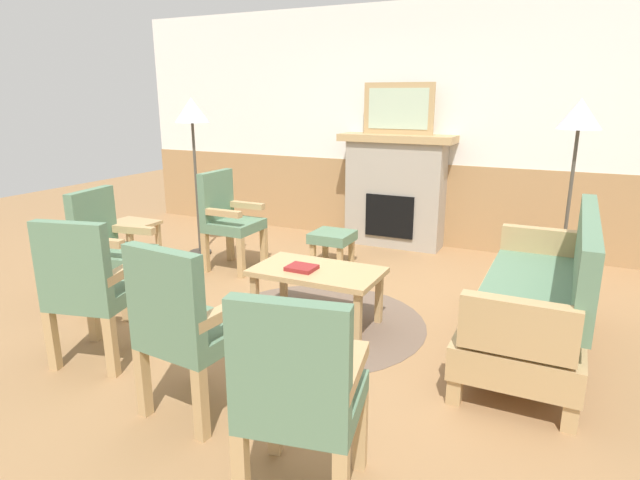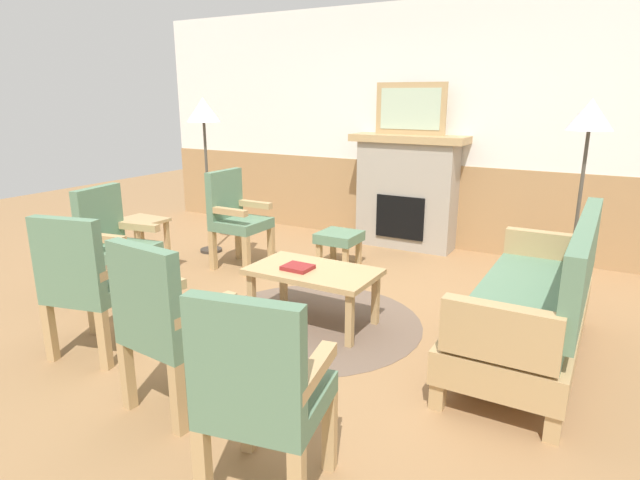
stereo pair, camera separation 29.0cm
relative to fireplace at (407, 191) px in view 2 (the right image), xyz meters
name	(u,v)px [view 2 (the right image)]	position (x,y,z in m)	size (l,w,h in m)	color
ground_plane	(298,317)	(0.00, -2.35, -0.65)	(14.00, 14.00, 0.00)	#997047
wall_back	(417,131)	(0.00, 0.25, 0.66)	(7.20, 0.14, 2.70)	white
fireplace	(407,191)	(0.00, 0.00, 0.00)	(1.30, 0.44, 1.28)	#A39989
framed_picture	(410,109)	(0.00, 0.00, 0.91)	(0.80, 0.04, 0.56)	tan
couch	(533,304)	(1.70, -2.19, -0.26)	(0.70, 1.80, 0.98)	tan
coffee_table	(313,276)	(0.17, -2.39, -0.27)	(0.96, 0.56, 0.44)	tan
round_rug	(313,322)	(0.17, -2.39, -0.65)	(1.67, 1.67, 0.01)	brown
book_on_table	(298,267)	(0.07, -2.45, -0.20)	(0.21, 0.18, 0.03)	maroon
footstool	(339,239)	(-0.32, -1.04, -0.37)	(0.40, 0.40, 0.36)	tan
armchair_near_fireplace	(114,241)	(-1.50, -2.83, -0.11)	(0.55, 0.55, 0.98)	tan
armchair_by_window_left	(235,215)	(-1.24, -1.55, -0.11)	(0.48, 0.48, 0.98)	tan
armchair_front_left	(85,280)	(-0.87, -3.57, -0.11)	(0.58, 0.58, 0.98)	tan
armchair_front_center	(167,319)	(0.06, -3.77, -0.11)	(0.52, 0.52, 0.98)	tan
armchair_corner_left	(260,389)	(0.91, -4.09, -0.11)	(0.56, 0.56, 0.98)	tan
side_table	(139,231)	(-1.88, -2.23, -0.22)	(0.44, 0.44, 0.55)	tan
floor_lamp_by_couch	(589,128)	(1.82, -0.82, 0.80)	(0.36, 0.36, 1.68)	#332D28
floor_lamp_by_chairs	(204,120)	(-1.82, -1.29, 0.80)	(0.36, 0.36, 1.68)	#332D28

